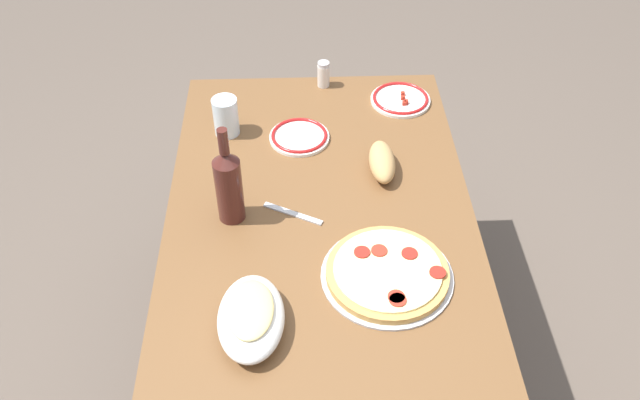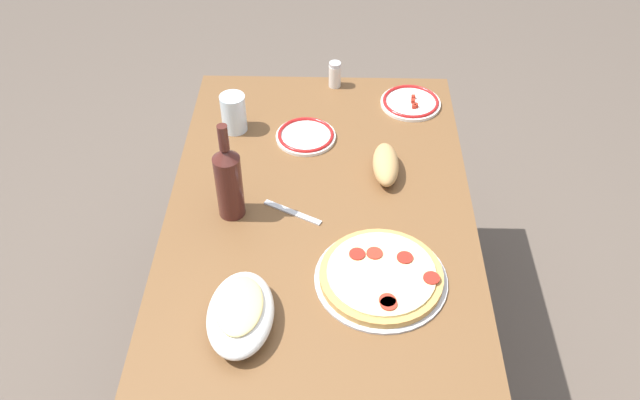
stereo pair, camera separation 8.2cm
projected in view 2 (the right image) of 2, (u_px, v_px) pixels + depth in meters
ground_plane at (320, 358)px, 2.29m from camera, size 8.00×8.00×0.00m
dining_table at (320, 239)px, 1.88m from camera, size 1.26×0.82×0.71m
pepperoni_pizza at (381, 276)px, 1.61m from camera, size 0.32×0.32×0.03m
baked_pasta_dish at (240, 312)px, 1.50m from camera, size 0.24×0.15×0.08m
wine_bottle at (229, 180)px, 1.71m from camera, size 0.07×0.07×0.29m
water_glass at (234, 113)px, 2.01m from camera, size 0.08×0.08×0.12m
side_plate_near at (306, 136)px, 2.01m from camera, size 0.18×0.18×0.02m
side_plate_far at (411, 102)px, 2.14m from camera, size 0.19×0.19×0.02m
bread_loaf at (386, 164)px, 1.88m from camera, size 0.17×0.07×0.07m
spice_shaker at (335, 75)px, 2.19m from camera, size 0.04×0.04×0.09m
fork_right at (292, 212)px, 1.78m from camera, size 0.09×0.16×0.00m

